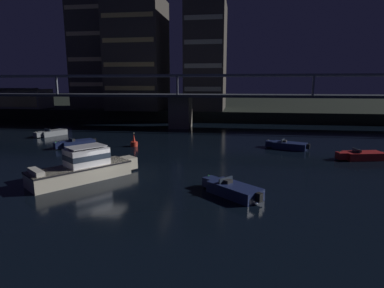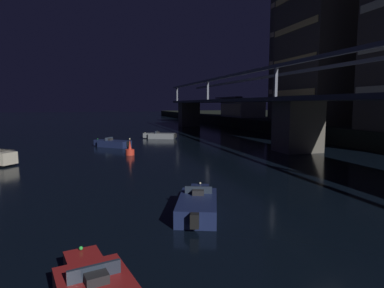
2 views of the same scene
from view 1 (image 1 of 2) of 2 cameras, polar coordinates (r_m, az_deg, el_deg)
name	(u,v)px [view 1 (image 1 of 2)]	position (r m, az deg, el deg)	size (l,w,h in m)	color
ground_plane	(108,182)	(26.50, -15.05, -6.62)	(400.00, 400.00, 0.00)	black
far_riverbank	(207,104)	(104.17, 2.80, 7.21)	(240.00, 80.00, 2.20)	black
river_bridge	(181,102)	(56.49, -2.10, 7.56)	(93.64, 6.40, 9.38)	#605B51
tower_west_low	(94,48)	(80.90, -17.34, 16.30)	(8.74, 10.33, 28.04)	#423D38
tower_west_tall	(138,54)	(72.35, -9.85, 15.80)	(11.56, 12.32, 24.23)	#423D38
tower_central	(206,56)	(71.07, 2.64, 15.71)	(8.17, 13.61, 23.44)	#423D38
waterfront_pavilion	(22,98)	(84.14, -28.50, 7.31)	(12.40, 7.40, 4.70)	#B2AD9E
cabin_cruiser_near_left	(84,167)	(27.39, -19.04, -3.99)	(7.22, 8.49, 2.79)	beige
speedboat_near_center	(232,189)	(22.69, 7.31, -8.20)	(4.55, 4.20, 1.16)	#19234C
speedboat_near_right	(361,156)	(37.27, 28.47, -1.87)	(5.21, 2.63, 1.16)	maroon
speedboat_mid_left	(76,144)	(41.94, -20.33, 0.07)	(4.27, 4.49, 1.16)	#19234C
speedboat_mid_center	(52,133)	(52.39, -24.20, 1.83)	(3.28, 4.99, 1.16)	gray
speedboat_mid_right	(288,145)	(39.93, 17.03, -0.25)	(5.10, 3.06, 1.16)	#19234C
channel_buoy	(134,143)	(40.28, -10.51, 0.24)	(0.90, 0.90, 1.76)	red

